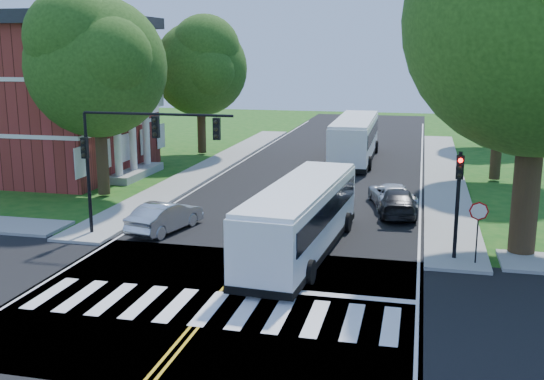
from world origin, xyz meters
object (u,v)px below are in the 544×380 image
(dark_sedan, at_px, (398,202))
(bus_follow, at_px, (355,138))
(signal_nw, at_px, (133,145))
(suv, at_px, (392,195))
(signal_ne, at_px, (458,191))
(bus_lead, at_px, (301,217))
(hatchback, at_px, (165,217))

(dark_sedan, bearing_deg, bus_follow, -80.38)
(signal_nw, relative_size, suv, 1.56)
(signal_ne, bearing_deg, bus_lead, -177.08)
(signal_nw, relative_size, bus_follow, 0.55)
(signal_ne, relative_size, hatchback, 1.00)
(signal_ne, height_order, dark_sedan, signal_ne)
(signal_nw, xyz_separation_m, bus_lead, (7.73, -0.31, -2.79))
(suv, xyz_separation_m, dark_sedan, (0.42, -1.98, 0.04))
(signal_ne, bearing_deg, dark_sedan, 109.98)
(signal_nw, distance_m, signal_ne, 14.13)
(bus_follow, relative_size, dark_sedan, 2.77)
(hatchback, distance_m, suv, 12.80)
(bus_follow, bearing_deg, dark_sedan, 102.99)
(hatchback, height_order, suv, hatchback)
(signal_nw, xyz_separation_m, dark_sedan, (11.48, 7.09, -3.69))
(signal_nw, bearing_deg, dark_sedan, 31.68)
(signal_nw, xyz_separation_m, bus_follow, (7.49, 23.42, -2.60))
(signal_ne, distance_m, suv, 9.82)
(hatchback, bearing_deg, suv, -129.83)
(signal_ne, distance_m, bus_follow, 24.34)
(hatchback, bearing_deg, signal_nw, 74.40)
(signal_nw, xyz_separation_m, suv, (11.07, 9.07, -3.73))
(signal_ne, xyz_separation_m, bus_lead, (-6.33, -0.32, -1.37))
(signal_ne, relative_size, suv, 0.96)
(signal_ne, bearing_deg, suv, 108.27)
(bus_lead, xyz_separation_m, dark_sedan, (3.76, 7.40, -0.90))
(dark_sedan, bearing_deg, bus_lead, 58.97)
(signal_ne, xyz_separation_m, dark_sedan, (-2.57, 7.08, -2.27))
(signal_nw, relative_size, dark_sedan, 1.52)
(hatchback, bearing_deg, dark_sedan, -138.58)
(signal_nw, height_order, signal_ne, signal_nw)
(signal_ne, bearing_deg, signal_nw, -179.95)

